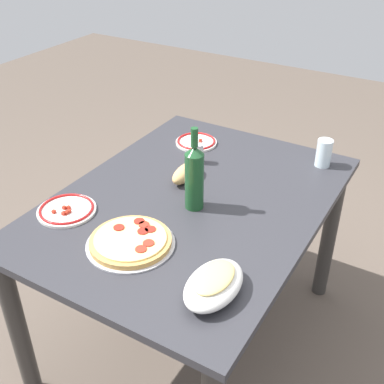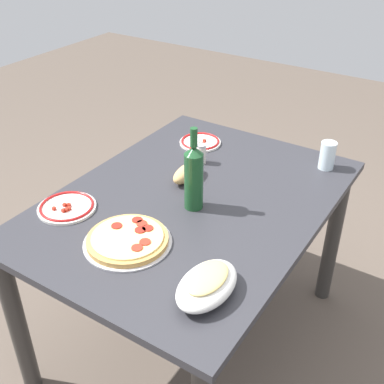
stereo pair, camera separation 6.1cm
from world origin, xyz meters
name	(u,v)px [view 1 (the left image)]	position (x,y,z in m)	size (l,w,h in m)	color
ground_plane	(192,335)	(0.00, 0.00, 0.00)	(8.00, 8.00, 0.00)	brown
dining_table	(192,224)	(0.00, 0.00, 0.64)	(1.29, 0.95, 0.76)	#2D2D33
pepperoni_pizza	(131,241)	(-0.35, 0.03, 0.77)	(0.30, 0.30, 0.03)	#B7B7BC
baked_pasta_dish	(214,283)	(-0.41, -0.32, 0.80)	(0.24, 0.15, 0.08)	white
wine_bottle	(194,176)	(-0.04, -0.03, 0.89)	(0.07, 0.07, 0.32)	#194723
water_glass	(324,153)	(0.51, -0.35, 0.82)	(0.07, 0.07, 0.12)	silver
side_plate_near	(67,210)	(-0.31, 0.35, 0.77)	(0.22, 0.22, 0.02)	white
side_plate_far	(196,142)	(0.42, 0.22, 0.77)	(0.19, 0.19, 0.02)	white
bread_loaf	(186,173)	(0.11, 0.09, 0.79)	(0.17, 0.07, 0.07)	tan
spice_shaker	(199,154)	(0.26, 0.12, 0.80)	(0.04, 0.04, 0.09)	silver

